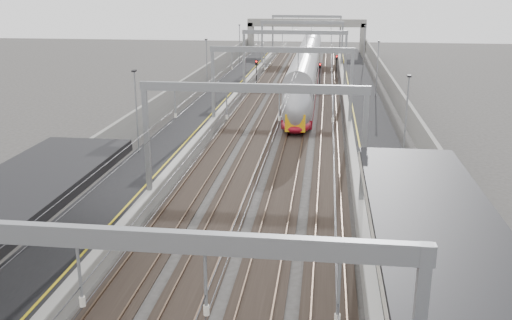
# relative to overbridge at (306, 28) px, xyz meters

# --- Properties ---
(platform_left) EXTENTS (4.00, 120.00, 1.00)m
(platform_left) POSITION_rel_overbridge_xyz_m (-8.00, -55.00, -4.81)
(platform_left) COLOR black
(platform_left) RESTS_ON ground
(platform_right) EXTENTS (4.00, 120.00, 1.00)m
(platform_right) POSITION_rel_overbridge_xyz_m (8.00, -55.00, -4.81)
(platform_right) COLOR black
(platform_right) RESTS_ON ground
(tracks) EXTENTS (11.40, 140.00, 0.20)m
(tracks) POSITION_rel_overbridge_xyz_m (0.00, -55.00, -5.26)
(tracks) COLOR black
(tracks) RESTS_ON ground
(overhead_line) EXTENTS (13.00, 140.00, 6.60)m
(overhead_line) POSITION_rel_overbridge_xyz_m (0.00, -48.38, 0.83)
(overhead_line) COLOR gray
(overhead_line) RESTS_ON platform_left
(overbridge) EXTENTS (22.00, 2.20, 6.90)m
(overbridge) POSITION_rel_overbridge_xyz_m (0.00, 0.00, 0.00)
(overbridge) COLOR gray
(overbridge) RESTS_ON ground
(wall_left) EXTENTS (0.30, 120.00, 3.20)m
(wall_left) POSITION_rel_overbridge_xyz_m (-11.20, -55.00, -3.71)
(wall_left) COLOR gray
(wall_left) RESTS_ON ground
(wall_right) EXTENTS (0.30, 120.00, 3.20)m
(wall_right) POSITION_rel_overbridge_xyz_m (11.20, -55.00, -3.71)
(wall_right) COLOR gray
(wall_right) RESTS_ON ground
(train) EXTENTS (2.82, 51.31, 4.45)m
(train) POSITION_rel_overbridge_xyz_m (1.50, -37.09, -3.13)
(train) COLOR maroon
(train) RESTS_ON ground
(signal_green) EXTENTS (0.32, 0.32, 3.48)m
(signal_green) POSITION_rel_overbridge_xyz_m (-5.20, -34.18, -2.89)
(signal_green) COLOR black
(signal_green) RESTS_ON ground
(signal_red_near) EXTENTS (0.32, 0.32, 3.48)m
(signal_red_near) POSITION_rel_overbridge_xyz_m (3.20, -35.96, -2.89)
(signal_red_near) COLOR black
(signal_red_near) RESTS_ON ground
(signal_red_far) EXTENTS (0.32, 0.32, 3.48)m
(signal_red_far) POSITION_rel_overbridge_xyz_m (5.40, -27.27, -2.89)
(signal_red_far) COLOR black
(signal_red_far) RESTS_ON ground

